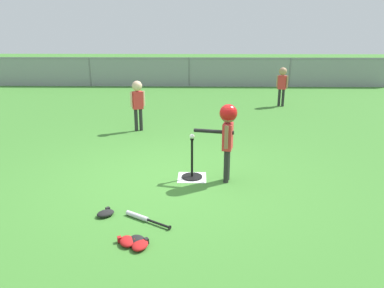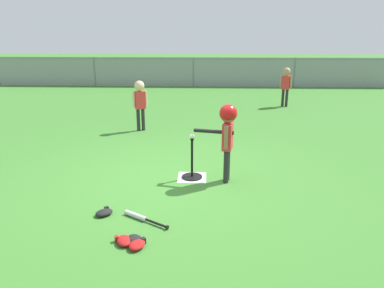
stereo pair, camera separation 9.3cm
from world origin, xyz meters
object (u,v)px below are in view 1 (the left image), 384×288
object	(u,v)px
fielder_deep_left	(282,81)
glove_tossed_aside	(138,240)
glove_outfield_drop	(140,245)
batting_tee	(192,172)
spare_bat_silver	(142,218)
glove_near_bats	(106,213)
batter_child	(227,127)
glove_by_plate	(127,241)
baseball_on_tee	(192,136)
fielder_near_left	(138,99)

from	to	relation	value
fielder_deep_left	glove_tossed_aside	distance (m)	8.14
glove_tossed_aside	glove_outfield_drop	xyz separation A→B (m)	(0.03, -0.09, 0.00)
batting_tee	glove_outfield_drop	bearing A→B (deg)	-104.64
spare_bat_silver	glove_near_bats	size ratio (longest dim) A/B	2.19
batter_child	glove_outfield_drop	bearing A→B (deg)	-119.35
fielder_deep_left	spare_bat_silver	bearing A→B (deg)	-114.07
glove_near_bats	glove_outfield_drop	size ratio (longest dim) A/B	1.06
glove_near_bats	glove_tossed_aside	distance (m)	0.78
batter_child	glove_by_plate	bearing A→B (deg)	-123.84
glove_outfield_drop	glove_near_bats	bearing A→B (deg)	127.82
fielder_deep_left	glove_near_bats	size ratio (longest dim) A/B	4.24
batting_tee	baseball_on_tee	size ratio (longest dim) A/B	8.57
fielder_deep_left	glove_near_bats	xyz separation A→B (m)	(-3.59, -6.90, -0.71)
fielder_deep_left	fielder_near_left	world-z (taller)	fielder_deep_left
spare_bat_silver	fielder_deep_left	bearing A→B (deg)	65.93
batter_child	glove_near_bats	distance (m)	2.10
batter_child	fielder_near_left	world-z (taller)	batter_child
batter_child	glove_near_bats	size ratio (longest dim) A/B	4.38
glove_by_plate	glove_outfield_drop	world-z (taller)	same
glove_near_bats	glove_by_plate	bearing A→B (deg)	-58.34
batting_tee	batter_child	xyz separation A→B (m)	(0.52, -0.11, 0.75)
fielder_deep_left	glove_tossed_aside	world-z (taller)	fielder_deep_left
batting_tee	baseball_on_tee	xyz separation A→B (m)	(-0.00, -0.00, 0.57)
fielder_near_left	glove_tossed_aside	distance (m)	4.73
batting_tee	glove_by_plate	bearing A→B (deg)	-109.38
baseball_on_tee	batting_tee	bearing A→B (deg)	14.04
baseball_on_tee	glove_outfield_drop	xyz separation A→B (m)	(-0.51, -1.95, -0.64)
batter_child	glove_outfield_drop	size ratio (longest dim) A/B	4.64
batting_tee	glove_outfield_drop	world-z (taller)	batting_tee
glove_by_plate	glove_tossed_aside	world-z (taller)	same
baseball_on_tee	glove_tossed_aside	size ratio (longest dim) A/B	0.27
glove_by_plate	glove_near_bats	distance (m)	0.73
batter_child	fielder_deep_left	size ratio (longest dim) A/B	1.03
batter_child	glove_tossed_aside	size ratio (longest dim) A/B	4.37
fielder_deep_left	glove_outfield_drop	world-z (taller)	fielder_deep_left
glove_by_plate	glove_tossed_aside	size ratio (longest dim) A/B	0.97
baseball_on_tee	glove_near_bats	world-z (taller)	baseball_on_tee
baseball_on_tee	glove_outfield_drop	size ratio (longest dim) A/B	0.29
fielder_near_left	glove_outfield_drop	world-z (taller)	fielder_near_left
glove_tossed_aside	glove_outfield_drop	size ratio (longest dim) A/B	1.06
fielder_near_left	glove_tossed_aside	world-z (taller)	fielder_near_left
spare_bat_silver	glove_outfield_drop	distance (m)	0.60
baseball_on_tee	glove_tossed_aside	xyz separation A→B (m)	(-0.54, -1.86, -0.64)
glove_tossed_aside	glove_near_bats	bearing A→B (deg)	129.84
fielder_near_left	spare_bat_silver	world-z (taller)	fielder_near_left
batting_tee	spare_bat_silver	bearing A→B (deg)	-113.35
fielder_near_left	glove_near_bats	distance (m)	4.08
glove_by_plate	glove_near_bats	size ratio (longest dim) A/B	0.97
batting_tee	fielder_near_left	world-z (taller)	fielder_near_left
spare_bat_silver	glove_near_bats	distance (m)	0.47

